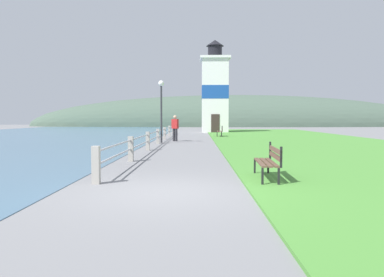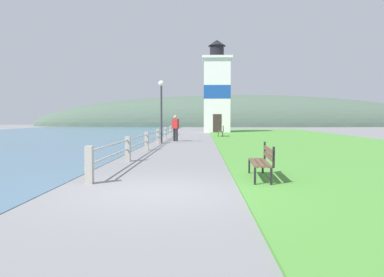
{
  "view_description": "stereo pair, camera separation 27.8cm",
  "coord_description": "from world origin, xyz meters",
  "views": [
    {
      "loc": [
        0.72,
        -7.93,
        1.6
      ],
      "look_at": [
        0.37,
        15.58,
        0.3
      ],
      "focal_mm": 35.0,
      "sensor_mm": 36.0,
      "label": 1
    },
    {
      "loc": [
        1.0,
        -7.93,
        1.6
      ],
      "look_at": [
        0.37,
        15.58,
        0.3
      ],
      "focal_mm": 35.0,
      "sensor_mm": 36.0,
      "label": 2
    }
  ],
  "objects": [
    {
      "name": "park_bench_midway",
      "position": [
        2.64,
        23.4,
        0.54
      ],
      "size": [
        0.54,
        1.63,
        0.94
      ],
      "rotation": [
        0.0,
        0.0,
        3.1
      ],
      "color": "brown",
      "rests_on": "ground_plane"
    },
    {
      "name": "lighthouse",
      "position": [
        2.62,
        33.41,
        4.51
      ],
      "size": [
        3.24,
        3.24,
        10.11
      ],
      "color": "white",
      "rests_on": "ground_plane"
    },
    {
      "name": "seawall_railing",
      "position": [
        -1.73,
        15.08,
        0.54
      ],
      "size": [
        0.18,
        28.35,
        0.92
      ],
      "color": "#A8A399",
      "rests_on": "ground_plane"
    },
    {
      "name": "ground_plane",
      "position": [
        0.0,
        0.0,
        0.0
      ],
      "size": [
        160.0,
        160.0,
        0.0
      ],
      "primitive_type": "plane",
      "color": "slate"
    },
    {
      "name": "grass_verge",
      "position": [
        7.83,
        17.16,
        0.03
      ],
      "size": [
        12.0,
        51.47,
        0.06
      ],
      "color": "#4C8E38",
      "rests_on": "ground_plane"
    },
    {
      "name": "park_bench_near",
      "position": [
        2.55,
        1.52,
        0.54
      ],
      "size": [
        0.57,
        1.85,
        0.94
      ],
      "rotation": [
        0.0,
        0.0,
        3.09
      ],
      "color": "brown",
      "rests_on": "ground_plane"
    },
    {
      "name": "person_strolling",
      "position": [
        -0.82,
        17.64,
        0.96
      ],
      "size": [
        0.49,
        0.4,
        1.78
      ],
      "rotation": [
        0.0,
        0.0,
        1.13
      ],
      "color": "#28282D",
      "rests_on": "ground_plane"
    },
    {
      "name": "distant_hillside",
      "position": [
        8.0,
        64.32,
        0.0
      ],
      "size": [
        80.0,
        16.0,
        12.0
      ],
      "color": "#475B4C",
      "rests_on": "ground_plane"
    },
    {
      "name": "lamp_post",
      "position": [
        -1.58,
        15.79,
        2.74
      ],
      "size": [
        0.36,
        0.36,
        3.96
      ],
      "color": "#333338",
      "rests_on": "ground_plane"
    }
  ]
}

